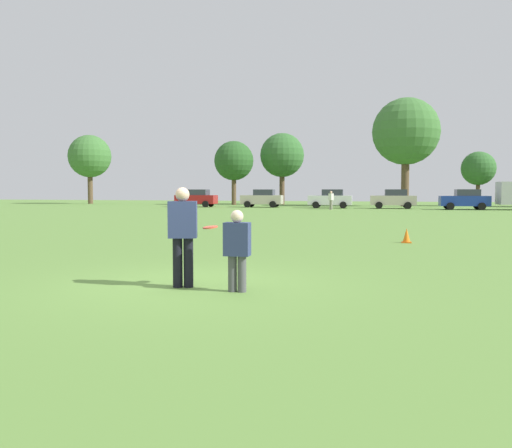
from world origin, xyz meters
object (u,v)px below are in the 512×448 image
(player_defender, at_px, (237,247))
(bystander_sideline_watcher, at_px, (331,199))
(parked_car_mid_right, at_px, (394,199))
(parked_car_near_right, at_px, (465,199))
(parked_car_center, at_px, (331,199))
(parked_car_near_left, at_px, (197,198))
(parked_car_mid_left, at_px, (262,198))
(traffic_cone, at_px, (407,236))
(player_thrower, at_px, (183,231))
(frisbee, at_px, (210,227))

(player_defender, distance_m, bystander_sideline_watcher, 39.23)
(parked_car_mid_right, bearing_deg, parked_car_near_right, -11.83)
(parked_car_center, relative_size, parked_car_mid_right, 1.00)
(parked_car_center, bearing_deg, parked_car_near_left, 179.57)
(parked_car_mid_left, bearing_deg, parked_car_near_right, -5.79)
(traffic_cone, distance_m, parked_car_near_right, 33.04)
(player_thrower, distance_m, frisbee, 0.49)
(player_thrower, height_order, bystander_sideline_watcher, player_thrower)
(frisbee, height_order, parked_car_mid_right, parked_car_mid_right)
(parked_car_near_right, bearing_deg, parked_car_mid_left, 174.21)
(parked_car_mid_right, bearing_deg, traffic_cone, -88.90)
(parked_car_near_right, bearing_deg, parked_car_center, 174.60)
(player_thrower, bearing_deg, parked_car_center, 93.49)
(player_defender, relative_size, parked_car_mid_right, 0.32)
(player_thrower, distance_m, parked_car_mid_left, 44.89)
(player_thrower, relative_size, player_defender, 1.27)
(player_thrower, bearing_deg, frisbee, 28.35)
(frisbee, xyz_separation_m, traffic_cone, (3.53, 9.09, -0.83))
(player_thrower, distance_m, player_defender, 1.08)
(traffic_cone, height_order, parked_car_near_left, parked_car_near_left)
(player_thrower, xyz_separation_m, parked_car_near_left, (-16.59, 43.13, -0.07))
(parked_car_mid_left, xyz_separation_m, bystander_sideline_watcher, (7.59, -4.88, 0.02))
(player_thrower, bearing_deg, parked_car_near_right, 77.22)
(player_thrower, bearing_deg, player_defender, -8.33)
(player_defender, xyz_separation_m, parked_car_center, (-3.67, 43.18, 0.15))
(parked_car_center, bearing_deg, player_defender, -85.14)
(frisbee, bearing_deg, parked_car_center, 94.08)
(parked_car_near_left, bearing_deg, bystander_sideline_watcher, -16.10)
(player_thrower, height_order, parked_car_center, parked_car_center)
(player_defender, height_order, frisbee, player_defender)
(traffic_cone, bearing_deg, parked_car_near_left, 121.28)
(frisbee, distance_m, bystander_sideline_watcher, 38.80)
(frisbee, distance_m, parked_car_mid_left, 44.76)
(parked_car_center, height_order, parked_car_mid_right, same)
(player_defender, distance_m, frisbee, 0.78)
(player_thrower, xyz_separation_m, frisbee, (0.43, 0.23, 0.06))
(parked_car_near_right, bearing_deg, player_thrower, -102.78)
(parked_car_mid_left, height_order, parked_car_mid_right, same)
(player_defender, height_order, parked_car_center, parked_car_center)
(parked_car_mid_left, distance_m, parked_car_mid_right, 13.02)
(frisbee, xyz_separation_m, parked_car_near_right, (9.07, 41.65, -0.13))
(parked_car_near_right, bearing_deg, traffic_cone, -99.66)
(traffic_cone, xyz_separation_m, parked_car_center, (-6.58, 33.71, 0.69))
(frisbee, distance_m, parked_car_near_right, 42.63)
(traffic_cone, height_order, parked_car_center, parked_car_center)
(frisbee, distance_m, parked_car_near_left, 46.15)
(traffic_cone, bearing_deg, parked_car_mid_right, 91.10)
(player_thrower, distance_m, parked_car_mid_right, 43.30)
(bystander_sideline_watcher, bearing_deg, parked_car_mid_left, 147.29)
(frisbee, xyz_separation_m, parked_car_center, (-3.05, 42.80, -0.13))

